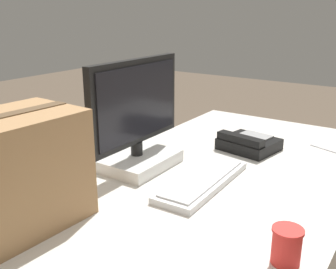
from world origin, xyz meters
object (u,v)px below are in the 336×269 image
(monitor, at_px, (136,125))
(keyboard, at_px, (203,181))
(desk_phone, at_px, (248,143))
(paper_cup_right, at_px, (287,246))
(cardboard_box, at_px, (15,171))
(spoon, at_px, (332,151))

(monitor, bearing_deg, keyboard, -91.50)
(desk_phone, bearing_deg, paper_cup_right, -140.97)
(cardboard_box, bearing_deg, desk_phone, -17.44)
(monitor, bearing_deg, cardboard_box, 179.11)
(keyboard, bearing_deg, cardboard_box, 148.27)
(keyboard, bearing_deg, monitor, 87.12)
(monitor, height_order, desk_phone, monitor)
(cardboard_box, bearing_deg, keyboard, -30.36)
(desk_phone, distance_m, cardboard_box, 0.95)
(spoon, relative_size, cardboard_box, 0.43)
(spoon, bearing_deg, desk_phone, -130.35)
(monitor, distance_m, desk_phone, 0.50)
(monitor, relative_size, desk_phone, 1.93)
(desk_phone, distance_m, spoon, 0.34)
(spoon, bearing_deg, keyboard, -96.71)
(keyboard, xyz_separation_m, desk_phone, (0.40, 0.01, 0.02))
(monitor, height_order, spoon, monitor)
(keyboard, height_order, cardboard_box, cardboard_box)
(monitor, distance_m, cardboard_box, 0.51)
(keyboard, relative_size, cardboard_box, 1.21)
(desk_phone, relative_size, paper_cup_right, 2.72)
(spoon, xyz_separation_m, cardboard_box, (-1.07, 0.58, 0.15))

